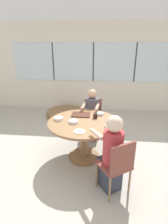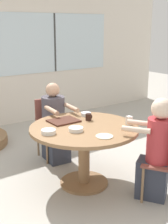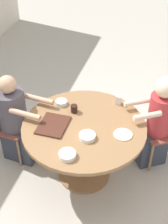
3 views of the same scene
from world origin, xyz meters
name	(u,v)px [view 3 (image 3 of 3)]	position (x,y,z in m)	size (l,w,h in m)	color
ground_plane	(84,174)	(0.00, 0.00, 0.00)	(16.00, 16.00, 0.00)	#B2ADA3
dining_table	(84,137)	(0.00, 0.00, 0.60)	(1.31, 1.31, 0.76)	olive
chair_for_man_blue_shirt	(4,119)	(0.11, 1.02, 0.53)	(0.44, 0.44, 0.88)	brown
person_woman_green_shirt	(156,125)	(0.47, -0.73, 0.55)	(0.51, 0.58, 1.18)	#333847
person_man_blue_shirt	(17,123)	(0.09, 0.85, 0.51)	(0.39, 0.64, 1.15)	#333847
food_tray_dark	(53,125)	(-0.09, 0.31, 0.77)	(0.36, 0.29, 0.02)	#472319
coffee_mug	(74,109)	(0.20, 0.17, 0.80)	(0.08, 0.07, 0.09)	black
milk_carton_small	(119,100)	(0.48, -0.27, 0.81)	(0.06, 0.06, 0.11)	silver
bowl_white_shallow	(61,103)	(0.29, 0.35, 0.78)	(0.13, 0.13, 0.05)	silver
bowl_cereal	(67,155)	(-0.47, 0.02, 0.78)	(0.16, 0.16, 0.05)	white
bowl_fruit	(87,136)	(-0.18, -0.08, 0.78)	(0.17, 0.17, 0.05)	white
plate_tortillas	(123,134)	(-0.03, -0.42, 0.76)	(0.19, 0.19, 0.01)	beige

